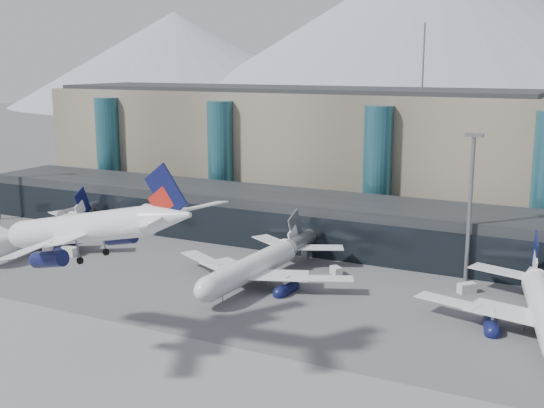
% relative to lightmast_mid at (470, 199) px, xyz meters
% --- Properties ---
extents(ground, '(900.00, 900.00, 0.00)m').
position_rel_lightmast_mid_xyz_m(ground, '(-30.00, -48.00, -14.42)').
color(ground, '#515154').
rests_on(ground, ground).
extents(runway_strip, '(400.00, 40.00, 0.04)m').
position_rel_lightmast_mid_xyz_m(runway_strip, '(-30.00, -63.00, -14.40)').
color(runway_strip, slate).
rests_on(runway_strip, ground).
extents(runway_markings, '(128.00, 1.00, 0.02)m').
position_rel_lightmast_mid_xyz_m(runway_markings, '(-30.00, -63.00, -14.37)').
color(runway_markings, gold).
rests_on(runway_markings, ground).
extents(concourse, '(170.00, 27.00, 10.00)m').
position_rel_lightmast_mid_xyz_m(concourse, '(-30.02, 9.73, -9.45)').
color(concourse, black).
rests_on(concourse, ground).
extents(terminal_main, '(130.00, 30.00, 31.00)m').
position_rel_lightmast_mid_xyz_m(terminal_main, '(-55.00, 42.00, 1.03)').
color(terminal_main, gray).
rests_on(terminal_main, ground).
extents(teal_towers, '(116.40, 19.40, 46.00)m').
position_rel_lightmast_mid_xyz_m(teal_towers, '(-44.99, 26.01, -0.41)').
color(teal_towers, '#265C6B').
rests_on(teal_towers, ground).
extents(lightmast_mid, '(3.00, 1.20, 25.60)m').
position_rel_lightmast_mid_xyz_m(lightmast_mid, '(0.00, 0.00, 0.00)').
color(lightmast_mid, slate).
rests_on(lightmast_mid, ground).
extents(hero_jet, '(32.49, 33.09, 10.68)m').
position_rel_lightmast_mid_xyz_m(hero_jet, '(-35.53, -52.16, 3.44)').
color(hero_jet, white).
rests_on(hero_jet, ground).
extents(jet_parked_left, '(35.37, 35.31, 11.48)m').
position_rel_lightmast_mid_xyz_m(jet_parked_left, '(-81.63, -15.57, -10.08)').
color(jet_parked_left, white).
rests_on(jet_parked_left, ground).
extents(jet_parked_mid, '(36.05, 35.17, 11.62)m').
position_rel_lightmast_mid_xyz_m(jet_parked_mid, '(-31.53, -16.18, -10.03)').
color(jet_parked_mid, white).
rests_on(jet_parked_mid, ground).
extents(jet_parked_right, '(37.06, 37.89, 12.20)m').
position_rel_lightmast_mid_xyz_m(jet_parked_right, '(13.96, -16.06, -9.81)').
color(jet_parked_right, white).
rests_on(jet_parked_right, ground).
extents(veh_a, '(3.14, 1.85, 1.73)m').
position_rel_lightmast_mid_xyz_m(veh_a, '(-72.48, -19.21, -13.55)').
color(veh_a, silver).
rests_on(veh_a, ground).
extents(veh_b, '(2.87, 3.32, 1.64)m').
position_rel_lightmast_mid_xyz_m(veh_b, '(-36.54, -7.73, -13.60)').
color(veh_b, yellow).
rests_on(veh_b, ground).
extents(veh_d, '(3.13, 3.16, 1.65)m').
position_rel_lightmast_mid_xyz_m(veh_d, '(1.52, -6.63, -13.59)').
color(veh_d, silver).
rests_on(veh_d, ground).
extents(veh_g, '(2.73, 2.66, 1.41)m').
position_rel_lightmast_mid_xyz_m(veh_g, '(-21.33, -7.06, -13.72)').
color(veh_g, silver).
rests_on(veh_g, ground).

